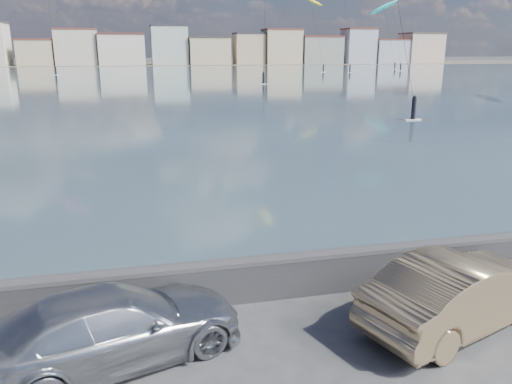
# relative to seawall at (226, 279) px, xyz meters

# --- Properties ---
(ground) EXTENTS (700.00, 700.00, 0.00)m
(ground) POSITION_rel_seawall_xyz_m (0.00, -2.70, -0.58)
(ground) COLOR #333335
(ground) RESTS_ON ground
(bay_water) EXTENTS (500.00, 177.00, 0.00)m
(bay_water) POSITION_rel_seawall_xyz_m (0.00, 88.80, -0.58)
(bay_water) COLOR #364953
(bay_water) RESTS_ON ground
(far_shore_strip) EXTENTS (500.00, 60.00, 0.00)m
(far_shore_strip) POSITION_rel_seawall_xyz_m (0.00, 197.30, -0.57)
(far_shore_strip) COLOR #4C473D
(far_shore_strip) RESTS_ON ground
(seawall) EXTENTS (400.00, 0.36, 1.08)m
(seawall) POSITION_rel_seawall_xyz_m (0.00, 0.00, 0.00)
(seawall) COLOR #28282B
(seawall) RESTS_ON ground
(far_buildings) EXTENTS (240.79, 13.26, 14.60)m
(far_buildings) POSITION_rel_seawall_xyz_m (1.31, 183.30, 5.44)
(far_buildings) COLOR white
(far_buildings) RESTS_ON ground
(car_silver) EXTENTS (5.21, 3.37, 1.40)m
(car_silver) POSITION_rel_seawall_xyz_m (-2.37, -1.69, 0.12)
(car_silver) COLOR #A5A7AB
(car_silver) RESTS_ON ground
(car_champagne) EXTENTS (4.95, 3.09, 1.54)m
(car_champagne) POSITION_rel_seawall_xyz_m (4.57, -2.04, 0.19)
(car_champagne) COLOR tan
(car_champagne) RESTS_ON ground
(kitesurfer_5) EXTENTS (8.30, 17.12, 20.23)m
(kitesurfer_5) POSITION_rel_seawall_xyz_m (45.30, 125.36, 17.38)
(kitesurfer_5) COLOR yellow
(kitesurfer_5) RESTS_ON ground
(kitesurfer_11) EXTENTS (10.52, 15.65, 21.12)m
(kitesurfer_11) POSITION_rel_seawall_xyz_m (73.46, 138.57, 17.23)
(kitesurfer_11) COLOR #19BFBF
(kitesurfer_11) RESTS_ON ground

